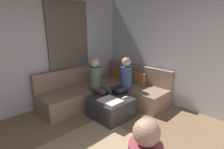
% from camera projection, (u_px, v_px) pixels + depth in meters
% --- Properties ---
extents(wall_back, '(6.00, 0.12, 2.70)m').
position_uv_depth(wall_back, '(215.00, 54.00, 3.39)').
color(wall_back, silver).
rests_on(wall_back, ground_plane).
extents(wall_left, '(0.12, 6.00, 2.70)m').
position_uv_depth(wall_left, '(10.00, 54.00, 3.43)').
color(wall_left, silver).
rests_on(wall_left, ground_plane).
extents(curtain_panel, '(0.06, 1.10, 2.50)m').
position_uv_depth(curtain_panel, '(69.00, 53.00, 4.26)').
color(curtain_panel, '#726659').
rests_on(curtain_panel, ground_plane).
extents(sectional_couch, '(2.10, 2.55, 0.87)m').
position_uv_depth(sectional_couch, '(107.00, 90.00, 4.39)').
color(sectional_couch, '#9E7F6B').
rests_on(sectional_couch, ground_plane).
extents(ottoman, '(0.76, 0.76, 0.42)m').
position_uv_depth(ottoman, '(111.00, 108.00, 3.59)').
color(ottoman, '#333338').
rests_on(ottoman, ground_plane).
extents(folded_blanket, '(0.44, 0.36, 0.04)m').
position_uv_depth(folded_blanket, '(110.00, 101.00, 3.38)').
color(folded_blanket, white).
rests_on(folded_blanket, ottoman).
extents(coffee_mug, '(0.08, 0.08, 0.10)m').
position_uv_depth(coffee_mug, '(110.00, 92.00, 3.79)').
color(coffee_mug, '#334C72').
rests_on(coffee_mug, ottoman).
extents(game_remote, '(0.05, 0.15, 0.02)m').
position_uv_depth(game_remote, '(124.00, 98.00, 3.55)').
color(game_remote, white).
rests_on(game_remote, ottoman).
extents(person_on_couch_back, '(0.30, 0.60, 1.20)m').
position_uv_depth(person_on_couch_back, '(123.00, 81.00, 3.97)').
color(person_on_couch_back, '#2D3347').
rests_on(person_on_couch_back, ground_plane).
extents(person_on_couch_side, '(0.60, 0.30, 1.20)m').
position_uv_depth(person_on_couch_side, '(98.00, 81.00, 3.91)').
color(person_on_couch_side, brown).
rests_on(person_on_couch_side, ground_plane).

